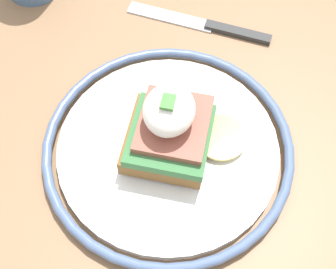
{
  "coord_description": "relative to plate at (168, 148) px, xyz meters",
  "views": [
    {
      "loc": [
        -0.19,
        -0.05,
        1.18
      ],
      "look_at": [
        0.03,
        -0.01,
        0.79
      ],
      "focal_mm": 50.0,
      "sensor_mm": 36.0,
      "label": 1
    }
  ],
  "objects": [
    {
      "name": "dining_table",
      "position": [
        -0.03,
        0.01,
        -0.11
      ],
      "size": [
        1.14,
        0.86,
        0.75
      ],
      "color": "#846042",
      "rests_on": "ground_plane"
    },
    {
      "name": "knife",
      "position": [
        0.18,
        -0.01,
        -0.01
      ],
      "size": [
        0.03,
        0.18,
        0.01
      ],
      "color": "#2D2D2D",
      "rests_on": "dining_table"
    },
    {
      "name": "plate",
      "position": [
        0.0,
        0.0,
        0.0
      ],
      "size": [
        0.25,
        0.25,
        0.02
      ],
      "color": "white",
      "rests_on": "dining_table"
    },
    {
      "name": "sandwich",
      "position": [
        0.0,
        -0.0,
        0.04
      ],
      "size": [
        0.09,
        0.12,
        0.08
      ],
      "color": "brown",
      "rests_on": "plate"
    }
  ]
}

